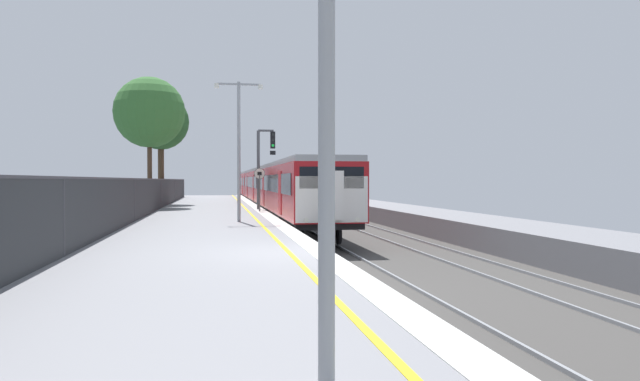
{
  "coord_description": "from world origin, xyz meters",
  "views": [
    {
      "loc": [
        -2.02,
        -14.23,
        1.73
      ],
      "look_at": [
        1.89,
        8.59,
        1.32
      ],
      "focal_mm": 33.63,
      "sensor_mm": 36.0,
      "label": 1
    }
  ],
  "objects_px": {
    "commuter_train_at_platform": "(266,186)",
    "background_tree_left": "(150,114)",
    "background_tree_centre": "(160,124)",
    "platform_lamp_near": "(327,11)",
    "platform_lamp_mid": "(239,140)",
    "signal_gantry": "(263,159)",
    "speed_limit_sign": "(260,184)"
  },
  "relations": [
    {
      "from": "background_tree_left",
      "to": "background_tree_centre",
      "type": "bearing_deg",
      "value": 87.75
    },
    {
      "from": "platform_lamp_mid",
      "to": "signal_gantry",
      "type": "bearing_deg",
      "value": 80.16
    },
    {
      "from": "commuter_train_at_platform",
      "to": "background_tree_left",
      "type": "relative_size",
      "value": 7.18
    },
    {
      "from": "platform_lamp_near",
      "to": "platform_lamp_mid",
      "type": "xyz_separation_m",
      "value": [
        -0.0,
        20.24,
        0.3
      ]
    },
    {
      "from": "background_tree_left",
      "to": "background_tree_centre",
      "type": "height_order",
      "value": "background_tree_left"
    },
    {
      "from": "commuter_train_at_platform",
      "to": "signal_gantry",
      "type": "relative_size",
      "value": 12.69
    },
    {
      "from": "background_tree_left",
      "to": "platform_lamp_mid",
      "type": "bearing_deg",
      "value": -70.6
    },
    {
      "from": "background_tree_left",
      "to": "background_tree_centre",
      "type": "xyz_separation_m",
      "value": [
        0.19,
        4.76,
        -0.13
      ]
    },
    {
      "from": "signal_gantry",
      "to": "commuter_train_at_platform",
      "type": "bearing_deg",
      "value": 84.68
    },
    {
      "from": "platform_lamp_mid",
      "to": "platform_lamp_near",
      "type": "bearing_deg",
      "value": -90.0
    },
    {
      "from": "platform_lamp_mid",
      "to": "background_tree_left",
      "type": "xyz_separation_m",
      "value": [
        -5.1,
        14.49,
        2.51
      ]
    },
    {
      "from": "platform_lamp_near",
      "to": "platform_lamp_mid",
      "type": "bearing_deg",
      "value": 90.0
    },
    {
      "from": "signal_gantry",
      "to": "platform_lamp_near",
      "type": "relative_size",
      "value": 0.9
    },
    {
      "from": "platform_lamp_near",
      "to": "background_tree_centre",
      "type": "height_order",
      "value": "background_tree_centre"
    },
    {
      "from": "commuter_train_at_platform",
      "to": "background_tree_centre",
      "type": "height_order",
      "value": "background_tree_centre"
    },
    {
      "from": "platform_lamp_mid",
      "to": "speed_limit_sign",
      "type": "bearing_deg",
      "value": 79.89
    },
    {
      "from": "signal_gantry",
      "to": "platform_lamp_near",
      "type": "bearing_deg",
      "value": -93.34
    },
    {
      "from": "background_tree_left",
      "to": "signal_gantry",
      "type": "bearing_deg",
      "value": -31.65
    },
    {
      "from": "signal_gantry",
      "to": "background_tree_centre",
      "type": "height_order",
      "value": "background_tree_centre"
    },
    {
      "from": "platform_lamp_near",
      "to": "speed_limit_sign",
      "type": "bearing_deg",
      "value": 87.15
    },
    {
      "from": "platform_lamp_near",
      "to": "background_tree_centre",
      "type": "xyz_separation_m",
      "value": [
        -4.91,
        39.49,
        2.68
      ]
    },
    {
      "from": "commuter_train_at_platform",
      "to": "speed_limit_sign",
      "type": "height_order",
      "value": "commuter_train_at_platform"
    },
    {
      "from": "commuter_train_at_platform",
      "to": "speed_limit_sign",
      "type": "xyz_separation_m",
      "value": [
        -1.85,
        -18.12,
        0.26
      ]
    },
    {
      "from": "background_tree_centre",
      "to": "signal_gantry",
      "type": "bearing_deg",
      "value": -53.38
    },
    {
      "from": "commuter_train_at_platform",
      "to": "platform_lamp_mid",
      "type": "distance_m",
      "value": 26.24
    },
    {
      "from": "signal_gantry",
      "to": "platform_lamp_near",
      "type": "distance_m",
      "value": 30.53
    },
    {
      "from": "signal_gantry",
      "to": "platform_lamp_mid",
      "type": "height_order",
      "value": "platform_lamp_mid"
    },
    {
      "from": "speed_limit_sign",
      "to": "platform_lamp_mid",
      "type": "distance_m",
      "value": 8.17
    },
    {
      "from": "signal_gantry",
      "to": "speed_limit_sign",
      "type": "bearing_deg",
      "value": -98.99
    },
    {
      "from": "platform_lamp_mid",
      "to": "background_tree_centre",
      "type": "relative_size",
      "value": 0.73
    },
    {
      "from": "commuter_train_at_platform",
      "to": "platform_lamp_near",
      "type": "distance_m",
      "value": 46.33
    },
    {
      "from": "commuter_train_at_platform",
      "to": "platform_lamp_mid",
      "type": "xyz_separation_m",
      "value": [
        -3.24,
        -25.95,
        2.14
      ]
    }
  ]
}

